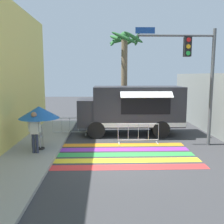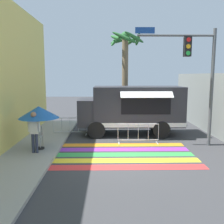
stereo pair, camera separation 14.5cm
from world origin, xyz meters
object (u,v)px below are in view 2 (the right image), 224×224
at_px(barricade_front, 138,134).
at_px(barricade_side, 70,126).
at_px(vendor_person, 34,129).
at_px(palm_tree, 125,63).
at_px(patio_umbrella, 39,112).
at_px(folding_chair, 38,134).
at_px(food_truck, 130,107).
at_px(traffic_signal_pole, 198,67).

distance_m(barricade_front, barricade_side, 4.17).
bearing_deg(vendor_person, barricade_front, 19.04).
relative_size(vendor_person, palm_tree, 0.28).
height_order(patio_umbrella, folding_chair, patio_umbrella).
relative_size(folding_chair, palm_tree, 0.15).
relative_size(patio_umbrella, barricade_front, 0.94).
relative_size(patio_umbrella, folding_chair, 2.11).
bearing_deg(barricade_side, folding_chair, -112.81).
height_order(folding_chair, vendor_person, vendor_person).
height_order(food_truck, traffic_signal_pole, traffic_signal_pole).
xyz_separation_m(food_truck, vendor_person, (-4.42, -3.84, -0.44)).
height_order(traffic_signal_pole, palm_tree, palm_tree).
distance_m(food_truck, palm_tree, 3.96).
bearing_deg(palm_tree, food_truck, -88.60).
height_order(food_truck, barricade_side, food_truck).
bearing_deg(palm_tree, barricade_side, -137.92).
xyz_separation_m(traffic_signal_pole, barricade_front, (-2.70, 0.39, -3.32)).
xyz_separation_m(food_truck, palm_tree, (-0.07, 2.92, 2.68)).
xyz_separation_m(vendor_person, barricade_side, (0.96, 3.69, -0.64)).
distance_m(food_truck, vendor_person, 5.87).
bearing_deg(patio_umbrella, folding_chair, 116.14).
distance_m(patio_umbrella, folding_chair, 1.24).
relative_size(barricade_side, palm_tree, 0.31).
xyz_separation_m(folding_chair, barricade_front, (4.83, 0.76, -0.18)).
height_order(food_truck, folding_chair, food_truck).
bearing_deg(palm_tree, traffic_signal_pole, -60.57).
relative_size(patio_umbrella, barricade_side, 0.99).
bearing_deg(barricade_side, traffic_signal_pole, -19.64).
relative_size(patio_umbrella, vendor_person, 1.09).
xyz_separation_m(vendor_person, barricade_front, (4.67, 1.79, -0.64)).
bearing_deg(patio_umbrella, palm_tree, 55.43).
height_order(patio_umbrella, palm_tree, palm_tree).
relative_size(food_truck, folding_chair, 6.43).
relative_size(barricade_front, palm_tree, 0.33).
xyz_separation_m(food_truck, folding_chair, (-4.58, -2.81, -0.91)).
distance_m(patio_umbrella, barricade_side, 3.51).
xyz_separation_m(traffic_signal_pole, palm_tree, (-3.02, 5.35, 0.45)).
height_order(food_truck, vendor_person, food_truck).
xyz_separation_m(folding_chair, palm_tree, (4.51, 5.73, 3.59)).
bearing_deg(vendor_person, food_truck, 39.00).
relative_size(food_truck, barricade_front, 2.86).
relative_size(food_truck, barricade_side, 3.01).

